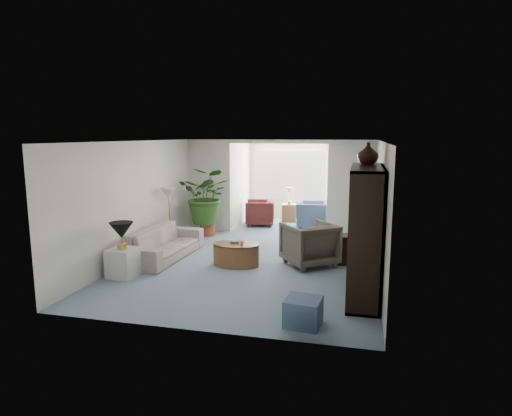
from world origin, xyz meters
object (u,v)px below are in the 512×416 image
(cabinet_urn, at_px, (368,153))
(ottoman, at_px, (303,312))
(coffee_cup, at_px, (242,243))
(plant_pot, at_px, (207,229))
(sunroom_table, at_px, (289,213))
(floor_lamp, at_px, (169,194))
(entertainment_cabinet, at_px, (365,232))
(side_table_dark, at_px, (345,249))
(end_table, at_px, (123,263))
(sunroom_chair_blue, at_px, (311,215))
(coffee_table, at_px, (236,254))
(wingback_chair, at_px, (309,244))
(sunroom_chair_maroon, at_px, (260,213))
(table_lamp, at_px, (121,230))
(sofa, at_px, (164,243))
(coffee_bowl, at_px, (235,241))
(framed_picture, at_px, (379,187))

(cabinet_urn, relative_size, ottoman, 0.77)
(coffee_cup, xyz_separation_m, plant_pot, (-1.63, 2.50, -0.33))
(plant_pot, relative_size, sunroom_table, 0.74)
(cabinet_urn, bearing_deg, floor_lamp, 158.38)
(entertainment_cabinet, bearing_deg, floor_lamp, 153.10)
(ottoman, bearing_deg, side_table_dark, 82.03)
(coffee_cup, distance_m, cabinet_urn, 3.02)
(side_table_dark, bearing_deg, end_table, -155.05)
(floor_lamp, relative_size, sunroom_chair_blue, 0.43)
(coffee_table, distance_m, cabinet_urn, 3.32)
(end_table, bearing_deg, wingback_chair, 25.32)
(end_table, distance_m, floor_lamp, 2.58)
(sunroom_chair_blue, distance_m, sunroom_chair_maroon, 1.50)
(end_table, bearing_deg, table_lamp, 0.00)
(sofa, relative_size, sunroom_chair_maroon, 2.74)
(entertainment_cabinet, xyz_separation_m, sunroom_table, (-2.20, 5.84, -0.80))
(wingback_chair, relative_size, sunroom_chair_maroon, 1.18)
(cabinet_urn, bearing_deg, wingback_chair, 137.99)
(ottoman, xyz_separation_m, sunroom_chair_blue, (-0.63, 6.51, 0.19))
(coffee_cup, height_order, wingback_chair, wingback_chair)
(ottoman, height_order, sunroom_chair_maroon, sunroom_chair_maroon)
(end_table, height_order, wingback_chair, wingback_chair)
(coffee_bowl, bearing_deg, cabinet_urn, -15.15)
(coffee_cup, relative_size, cabinet_urn, 0.26)
(sofa, distance_m, coffee_bowl, 1.61)
(coffee_bowl, distance_m, cabinet_urn, 3.23)
(floor_lamp, distance_m, coffee_table, 2.53)
(entertainment_cabinet, bearing_deg, sunroom_table, 110.59)
(sunroom_chair_blue, bearing_deg, coffee_bowl, 154.36)
(floor_lamp, relative_size, wingback_chair, 0.37)
(coffee_table, bearing_deg, plant_pot, 121.62)
(framed_picture, distance_m, end_table, 4.92)
(sunroom_table, bearing_deg, end_table, -110.02)
(end_table, bearing_deg, side_table_dark, 24.95)
(sofa, xyz_separation_m, sunroom_table, (1.96, 4.59, -0.06))
(end_table, relative_size, coffee_table, 0.57)
(sofa, relative_size, entertainment_cabinet, 1.05)
(side_table_dark, height_order, plant_pot, side_table_dark)
(ottoman, relative_size, sunroom_table, 0.89)
(sofa, bearing_deg, sunroom_chair_blue, -32.39)
(floor_lamp, bearing_deg, coffee_cup, -31.09)
(table_lamp, distance_m, side_table_dark, 4.44)
(framed_picture, height_order, floor_lamp, framed_picture)
(sunroom_chair_maroon, bearing_deg, cabinet_urn, 22.97)
(coffee_table, bearing_deg, sofa, 174.48)
(coffee_cup, distance_m, side_table_dark, 2.15)
(sunroom_chair_blue, relative_size, sunroom_chair_maroon, 1.02)
(end_table, distance_m, coffee_bowl, 2.22)
(table_lamp, bearing_deg, coffee_cup, 28.60)
(floor_lamp, bearing_deg, side_table_dark, -7.20)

